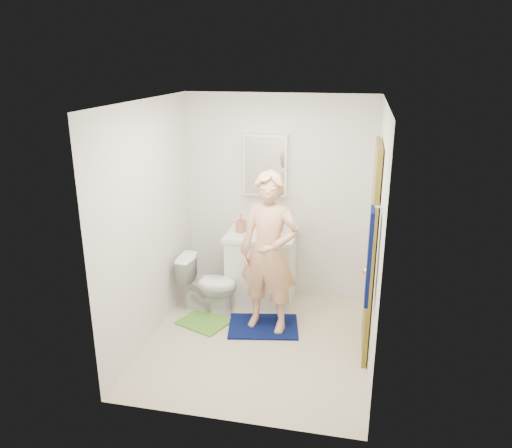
{
  "coord_description": "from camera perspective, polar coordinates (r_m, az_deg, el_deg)",
  "views": [
    {
      "loc": [
        0.91,
        -4.37,
        2.76
      ],
      "look_at": [
        -0.07,
        0.25,
        1.18
      ],
      "focal_mm": 35.0,
      "sensor_mm": 36.0,
      "label": 1
    }
  ],
  "objects": [
    {
      "name": "man",
      "position": [
        5.1,
        1.48,
        -3.33
      ],
      "size": [
        0.68,
        0.52,
        1.7
      ],
      "primitive_type": "imported",
      "rotation": [
        0.0,
        0.0,
        -0.19
      ],
      "color": "#E0A47E",
      "rests_on": "bath_mat"
    },
    {
      "name": "wall_front",
      "position": [
        3.64,
        -3.71,
        -6.97
      ],
      "size": [
        2.2,
        0.02,
        2.4
      ],
      "primitive_type": "cube",
      "color": "silver",
      "rests_on": "ground"
    },
    {
      "name": "vanity_cabinet",
      "position": [
        5.89,
        0.6,
        -5.19
      ],
      "size": [
        0.75,
        0.55,
        0.8
      ],
      "primitive_type": "cube",
      "color": "white",
      "rests_on": "floor"
    },
    {
      "name": "faucet",
      "position": [
        5.87,
        0.97,
        0.07
      ],
      "size": [
        0.03,
        0.03,
        0.12
      ],
      "primitive_type": "cylinder",
      "color": "silver",
      "rests_on": "countertop"
    },
    {
      "name": "mirror_panel",
      "position": [
        5.67,
        0.97,
        6.65
      ],
      "size": [
        0.46,
        0.01,
        0.66
      ],
      "primitive_type": "cube",
      "color": "white",
      "rests_on": "wall_back"
    },
    {
      "name": "ceiling",
      "position": [
        4.48,
        0.24,
        13.97
      ],
      "size": [
        2.2,
        2.4,
        0.02
      ],
      "primitive_type": "cube",
      "color": "white",
      "rests_on": "ground"
    },
    {
      "name": "floor",
      "position": [
        5.26,
        0.2,
        -13.36
      ],
      "size": [
        2.2,
        2.4,
        0.02
      ],
      "primitive_type": "cube",
      "color": "beige",
      "rests_on": "ground"
    },
    {
      "name": "wall_back",
      "position": [
        5.87,
        2.64,
        3.01
      ],
      "size": [
        2.2,
        0.02,
        2.4
      ],
      "primitive_type": "cube",
      "color": "silver",
      "rests_on": "ground"
    },
    {
      "name": "wall_right",
      "position": [
        4.65,
        13.75,
        -1.73
      ],
      "size": [
        0.02,
        2.4,
        2.4
      ],
      "primitive_type": "cube",
      "color": "silver",
      "rests_on": "ground"
    },
    {
      "name": "sink_basin",
      "position": [
        5.72,
        0.61,
        -1.15
      ],
      "size": [
        0.4,
        0.4,
        0.03
      ],
      "primitive_type": "cylinder",
      "color": "white",
      "rests_on": "countertop"
    },
    {
      "name": "door",
      "position": [
        4.85,
        13.03,
        -3.03
      ],
      "size": [
        0.05,
        0.8,
        2.05
      ],
      "primitive_type": "cube",
      "color": "olive",
      "rests_on": "ground"
    },
    {
      "name": "medicine_cabinet",
      "position": [
        5.73,
        1.09,
        6.77
      ],
      "size": [
        0.5,
        0.12,
        0.7
      ],
      "primitive_type": "cube",
      "color": "white",
      "rests_on": "wall_back"
    },
    {
      "name": "wall_left",
      "position": [
        5.06,
        -12.18,
        0.07
      ],
      "size": [
        0.02,
        2.4,
        2.4
      ],
      "primitive_type": "cube",
      "color": "silver",
      "rests_on": "ground"
    },
    {
      "name": "towel_hook",
      "position": [
        3.96,
        13.84,
        1.91
      ],
      "size": [
        0.06,
        0.02,
        0.02
      ],
      "primitive_type": "cylinder",
      "rotation": [
        0.0,
        1.57,
        0.0
      ],
      "color": "silver",
      "rests_on": "wall_right"
    },
    {
      "name": "soap_dispenser",
      "position": [
        5.72,
        -1.71,
        0.06
      ],
      "size": [
        0.12,
        0.12,
        0.21
      ],
      "primitive_type": "imported",
      "rotation": [
        0.0,
        0.0,
        -0.34
      ],
      "color": "#AE6751",
      "rests_on": "countertop"
    },
    {
      "name": "countertop",
      "position": [
        5.73,
        0.61,
        -1.29
      ],
      "size": [
        0.79,
        0.59,
        0.05
      ],
      "primitive_type": "cube",
      "color": "white",
      "rests_on": "vanity_cabinet"
    },
    {
      "name": "toothbrush_cup",
      "position": [
        5.75,
        2.5,
        -0.43
      ],
      "size": [
        0.15,
        0.15,
        0.1
      ],
      "primitive_type": "imported",
      "rotation": [
        0.0,
        0.0,
        -0.19
      ],
      "color": "#6F3F8B",
      "rests_on": "countertop"
    },
    {
      "name": "bath_mat",
      "position": [
        5.49,
        0.84,
        -11.62
      ],
      "size": [
        0.82,
        0.65,
        0.02
      ],
      "primitive_type": "cube",
      "rotation": [
        0.0,
        0.0,
        0.18
      ],
      "color": "#08124B",
      "rests_on": "floor"
    },
    {
      "name": "green_rug",
      "position": [
        5.61,
        -5.9,
        -11.03
      ],
      "size": [
        0.63,
        0.59,
        0.02
      ],
      "primitive_type": "cube",
      "rotation": [
        0.0,
        0.0,
        -0.38
      ],
      "color": "#5C9E34",
      "rests_on": "floor"
    },
    {
      "name": "towel",
      "position": [
        4.09,
        12.83,
        -3.7
      ],
      "size": [
        0.03,
        0.24,
        0.8
      ],
      "primitive_type": "cube",
      "color": "#08124B",
      "rests_on": "wall_right"
    },
    {
      "name": "door_knob",
      "position": [
        4.58,
        12.49,
        -5.32
      ],
      "size": [
        0.07,
        0.07,
        0.07
      ],
      "primitive_type": "sphere",
      "color": "gold",
      "rests_on": "door"
    },
    {
      "name": "toilet",
      "position": [
        5.7,
        -5.46,
        -6.87
      ],
      "size": [
        0.65,
        0.38,
        0.66
      ],
      "primitive_type": "imported",
      "rotation": [
        0.0,
        0.0,
        1.55
      ],
      "color": "white",
      "rests_on": "floor"
    }
  ]
}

